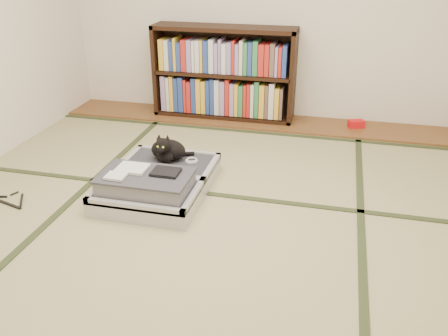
# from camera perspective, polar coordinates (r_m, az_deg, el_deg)

# --- Properties ---
(floor) EXTENTS (4.50, 4.50, 0.00)m
(floor) POSITION_cam_1_polar(r_m,az_deg,el_deg) (3.12, -2.43, -6.75)
(floor) COLOR tan
(floor) RESTS_ON ground
(wood_strip) EXTENTS (4.00, 0.50, 0.02)m
(wood_strip) POSITION_cam_1_polar(r_m,az_deg,el_deg) (4.88, 4.03, 5.66)
(wood_strip) COLOR brown
(wood_strip) RESTS_ON ground
(red_item) EXTENTS (0.17, 0.13, 0.07)m
(red_item) POSITION_cam_1_polar(r_m,az_deg,el_deg) (4.84, 15.62, 5.15)
(red_item) COLOR red
(red_item) RESTS_ON wood_strip
(tatami_borders) EXTENTS (4.00, 4.50, 0.01)m
(tatami_borders) POSITION_cam_1_polar(r_m,az_deg,el_deg) (3.53, -0.24, -2.53)
(tatami_borders) COLOR #2D381E
(tatami_borders) RESTS_ON ground
(bookcase) EXTENTS (1.43, 0.33, 0.92)m
(bookcase) POSITION_cam_1_polar(r_m,az_deg,el_deg) (4.89, -0.00, 11.16)
(bookcase) COLOR black
(bookcase) RESTS_ON wood_strip
(suitcase) EXTENTS (0.70, 0.94, 0.28)m
(suitcase) POSITION_cam_1_polar(r_m,az_deg,el_deg) (3.46, -8.10, -1.75)
(suitcase) COLOR #AFAFB4
(suitcase) RESTS_ON floor
(cat) EXTENTS (0.31, 0.31, 0.25)m
(cat) POSITION_cam_1_polar(r_m,az_deg,el_deg) (3.65, -6.84, 2.16)
(cat) COLOR black
(cat) RESTS_ON suitcase
(cable_coil) EXTENTS (0.10, 0.10, 0.02)m
(cable_coil) POSITION_cam_1_polar(r_m,az_deg,el_deg) (3.66, -3.92, 0.93)
(cable_coil) COLOR white
(cable_coil) RESTS_ON suitcase
(hanger) EXTENTS (0.38, 0.22, 0.01)m
(hanger) POSITION_cam_1_polar(r_m,az_deg,el_deg) (3.72, -24.79, -3.51)
(hanger) COLOR black
(hanger) RESTS_ON floor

